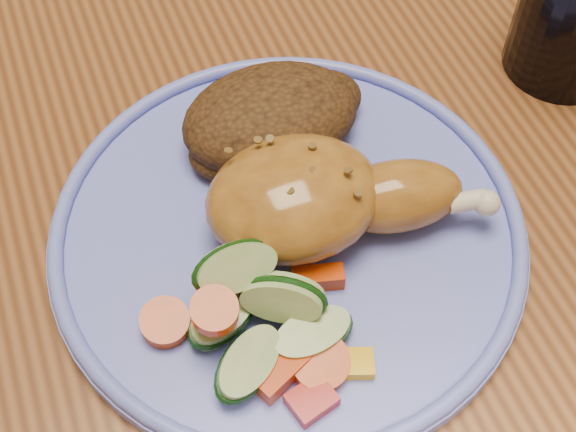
% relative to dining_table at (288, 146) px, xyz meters
% --- Properties ---
extents(ground, '(4.00, 4.00, 0.00)m').
position_rel_dining_table_xyz_m(ground, '(0.00, 0.00, -0.67)').
color(ground, '#53301C').
rests_on(ground, ground).
extents(dining_table, '(0.90, 1.40, 0.75)m').
position_rel_dining_table_xyz_m(dining_table, '(0.00, 0.00, 0.00)').
color(dining_table, brown).
rests_on(dining_table, ground).
extents(plate, '(0.30, 0.30, 0.01)m').
position_rel_dining_table_xyz_m(plate, '(-0.05, -0.14, 0.09)').
color(plate, '#6671DB').
rests_on(plate, dining_table).
extents(plate_rim, '(0.30, 0.30, 0.01)m').
position_rel_dining_table_xyz_m(plate_rim, '(-0.05, -0.14, 0.10)').
color(plate_rim, '#6671DB').
rests_on(plate_rim, plate).
extents(chicken_leg, '(0.18, 0.10, 0.06)m').
position_rel_dining_table_xyz_m(chicken_leg, '(-0.03, -0.14, 0.12)').
color(chicken_leg, '#A56922').
rests_on(chicken_leg, plate).
extents(rice_pilaf, '(0.13, 0.09, 0.05)m').
position_rel_dining_table_xyz_m(rice_pilaf, '(-0.03, -0.06, 0.12)').
color(rice_pilaf, '#452911').
rests_on(rice_pilaf, plate).
extents(vegetable_pile, '(0.13, 0.11, 0.06)m').
position_rel_dining_table_xyz_m(vegetable_pile, '(-0.09, -0.20, 0.11)').
color(vegetable_pile, '#A50A05').
rests_on(vegetable_pile, plate).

